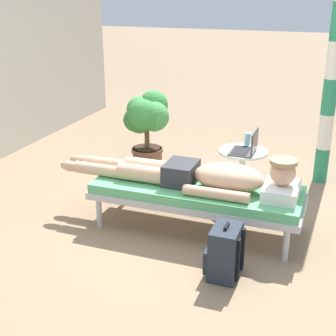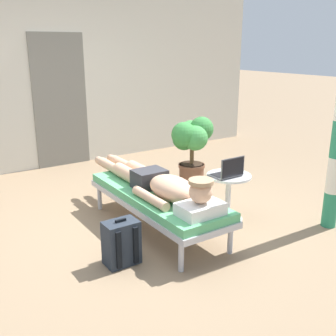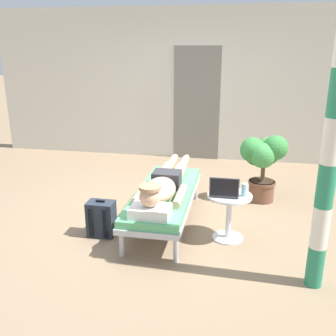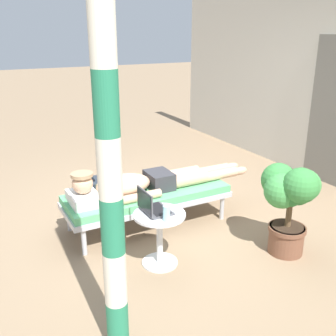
# 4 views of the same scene
# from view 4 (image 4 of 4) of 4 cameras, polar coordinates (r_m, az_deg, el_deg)

# --- Properties ---
(ground_plane) EXTENTS (40.00, 40.00, 0.00)m
(ground_plane) POSITION_cam_4_polar(r_m,az_deg,el_deg) (4.66, -1.80, -7.29)
(ground_plane) COLOR #8C7256
(house_door_panel) EXTENTS (0.84, 0.03, 2.04)m
(house_door_panel) POSITION_cam_4_polar(r_m,az_deg,el_deg) (5.88, 23.13, 7.37)
(house_door_panel) COLOR slate
(house_door_panel) RESTS_ON ground
(lounge_chair) EXTENTS (0.66, 1.84, 0.42)m
(lounge_chair) POSITION_cam_4_polar(r_m,az_deg,el_deg) (4.37, -3.00, -4.17)
(lounge_chair) COLOR #B7B7BC
(lounge_chair) RESTS_ON ground
(person_reclining) EXTENTS (0.53, 2.17, 0.33)m
(person_reclining) POSITION_cam_4_polar(r_m,az_deg,el_deg) (4.29, -3.63, -2.16)
(person_reclining) COLOR white
(person_reclining) RESTS_ON lounge_chair
(side_table) EXTENTS (0.48, 0.48, 0.52)m
(side_table) POSITION_cam_4_polar(r_m,az_deg,el_deg) (3.65, -1.23, -8.99)
(side_table) COLOR silver
(side_table) RESTS_ON ground
(laptop) EXTENTS (0.31, 0.24, 0.23)m
(laptop) POSITION_cam_4_polar(r_m,az_deg,el_deg) (3.58, -2.43, -5.59)
(laptop) COLOR #4C4C51
(laptop) RESTS_ON side_table
(drink_glass) EXTENTS (0.06, 0.06, 0.14)m
(drink_glass) POSITION_cam_4_polar(r_m,az_deg,el_deg) (3.42, -0.23, -6.61)
(drink_glass) COLOR #99D8E5
(drink_glass) RESTS_ON side_table
(backpack) EXTENTS (0.30, 0.26, 0.42)m
(backpack) POSITION_cam_4_polar(r_m,az_deg,el_deg) (4.85, -10.69, -3.98)
(backpack) COLOR #262D38
(backpack) RESTS_ON ground
(potted_plant) EXTENTS (0.62, 0.53, 0.93)m
(potted_plant) POSITION_cam_4_polar(r_m,az_deg,el_deg) (3.92, 17.29, -3.80)
(potted_plant) COLOR brown
(potted_plant) RESTS_ON ground
(porch_post) EXTENTS (0.15, 0.15, 2.66)m
(porch_post) POSITION_cam_4_polar(r_m,az_deg,el_deg) (2.33, -8.52, 0.01)
(porch_post) COLOR #267F59
(porch_post) RESTS_ON ground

